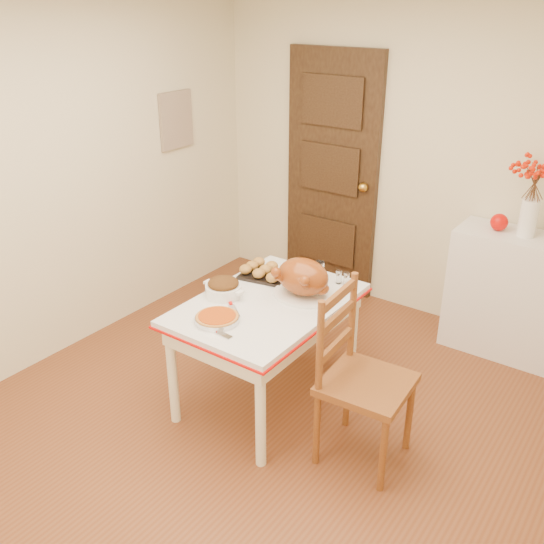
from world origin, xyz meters
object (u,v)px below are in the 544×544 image
Objects in this scene: chair_oak at (367,380)px; kitchen_table at (267,351)px; sideboard at (516,296)px; pumpkin_pie at (217,317)px; turkey_platter at (303,279)px.

kitchen_table is at bearing 77.33° from chair_oak.
sideboard is at bearing -15.74° from chair_oak.
kitchen_table is 0.54m from pumpkin_pie.
pumpkin_pie reaches higher than kitchen_table.
chair_oak is 4.04× the size of pumpkin_pie.
kitchen_table is at bearing -126.33° from sideboard.
turkey_platter is at bearing -126.09° from sideboard.
sideboard is at bearing 53.67° from kitchen_table.
turkey_platter reaches higher than kitchen_table.
turkey_platter is 1.52× the size of pumpkin_pie.
pumpkin_pie is at bearing -100.46° from turkey_platter.
sideboard is 3.58× the size of pumpkin_pie.
turkey_platter is at bearing 67.34° from pumpkin_pie.
chair_oak is at bearing -13.66° from turkey_platter.
sideboard is 1.67m from chair_oak.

